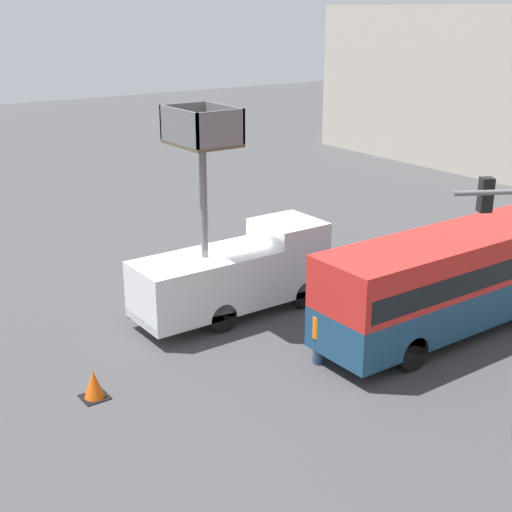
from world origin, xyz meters
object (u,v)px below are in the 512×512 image
road_worker_directing (319,334)px  utility_truck (236,269)px  road_worker_near_truck (131,293)px  city_bus (464,273)px  traffic_cone_near_truck (94,385)px

road_worker_directing → utility_truck: bearing=44.2°
road_worker_directing → road_worker_near_truck: bearing=71.4°
city_bus → road_worker_directing: (-0.78, -5.34, -0.99)m
road_worker_near_truck → road_worker_directing: (6.14, 2.99, 0.03)m
road_worker_near_truck → traffic_cone_near_truck: road_worker_near_truck is taller
road_worker_near_truck → traffic_cone_near_truck: (4.18, -3.15, -0.51)m
city_bus → utility_truck: bearing=139.5°
city_bus → road_worker_directing: size_ratio=5.97×
city_bus → traffic_cone_near_truck: 11.91m
road_worker_near_truck → road_worker_directing: 6.83m
road_worker_directing → traffic_cone_near_truck: size_ratio=2.31×
utility_truck → traffic_cone_near_truck: 6.81m
utility_truck → road_worker_near_truck: utility_truck is taller
road_worker_near_truck → city_bus: bearing=-98.0°
utility_truck → traffic_cone_near_truck: size_ratio=8.86×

